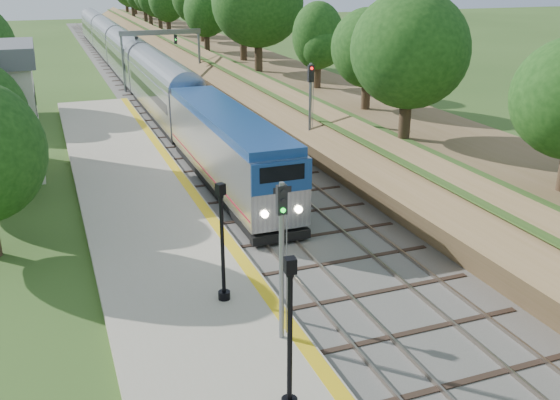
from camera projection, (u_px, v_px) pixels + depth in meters
name	position (u px, v px, depth m)	size (l,w,h in m)	color
trackbed	(151.00, 82.00, 70.27)	(9.50, 170.00, 0.28)	#4C4944
platform	(160.00, 240.00, 29.31)	(6.40, 68.00, 0.38)	#A59D85
yellow_stripe	(218.00, 228.00, 30.19)	(0.55, 68.00, 0.01)	gold
embankment	(222.00, 61.00, 72.39)	(10.64, 170.00, 11.70)	brown
signal_gantry	(161.00, 44.00, 64.38)	(8.40, 0.38, 6.20)	slate
trees_behind_platform	(12.00, 138.00, 29.89)	(7.82, 53.32, 7.21)	#332316
train	(130.00, 62.00, 70.08)	(2.94, 97.72, 4.31)	black
lamppost_mid	(290.00, 345.00, 17.09)	(0.47, 0.47, 4.75)	black
lamppost_far	(223.00, 249.00, 22.98)	(0.46, 0.46, 4.64)	black
signal_platform	(282.00, 246.00, 20.05)	(0.33, 0.26, 5.58)	slate
signal_farside	(310.00, 104.00, 39.35)	(0.36, 0.28, 6.54)	slate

